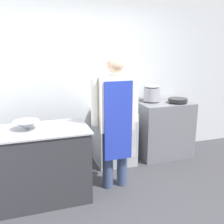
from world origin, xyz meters
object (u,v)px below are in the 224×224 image
Objects in this scene: person_cook at (115,116)px; stock_pot at (152,93)px; fridge_unit at (114,137)px; stove at (164,129)px; mixing_bowl at (27,125)px; saute_pan at (178,100)px.

stock_pot is (0.94, 0.85, 0.10)m from person_cook.
stock_pot reaches higher than fridge_unit.
stove is 3.12× the size of mixing_bowl.
mixing_bowl is (-1.09, 0.06, -0.04)m from person_cook.
stock_pot is (2.03, 0.79, 0.14)m from mixing_bowl.
fridge_unit is at bearing 173.87° from saute_pan.
person_cook reaches higher than mixing_bowl.
saute_pan is at bearing 13.47° from mixing_bowl.
person_cook is 5.69× the size of mixing_bowl.
fridge_unit is at bearing 72.70° from person_cook.
person_cook is at bearing -138.03° from stock_pot.
saute_pan is (0.18, -0.10, 0.51)m from stove.
saute_pan is (2.41, 0.58, 0.03)m from mixing_bowl.
saute_pan reaches higher than fridge_unit.
stove is 0.55m from saute_pan.
person_cook is 1.47m from saute_pan.
saute_pan is at bearing 25.81° from person_cook.
mixing_bowl is 1.13× the size of stock_pot.
mixing_bowl is (-2.23, -0.68, 0.48)m from stove.
stove is 0.66m from stock_pot.
fridge_unit is at bearing 179.22° from stove.
stock_pot is (-0.20, 0.11, 0.62)m from stove.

